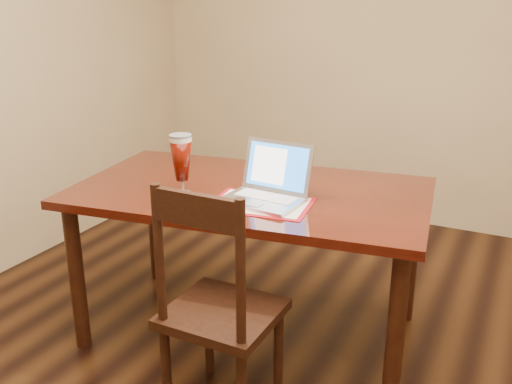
% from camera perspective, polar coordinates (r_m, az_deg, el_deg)
% --- Properties ---
extents(dining_table, '(1.88, 1.22, 1.13)m').
position_cam_1_polar(dining_table, '(2.90, -0.68, -1.38)').
color(dining_table, '#441209').
rests_on(dining_table, ground).
extents(dining_chair, '(0.46, 0.44, 1.07)m').
position_cam_1_polar(dining_chair, '(2.44, -3.82, -11.69)').
color(dining_chair, black).
rests_on(dining_chair, ground).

